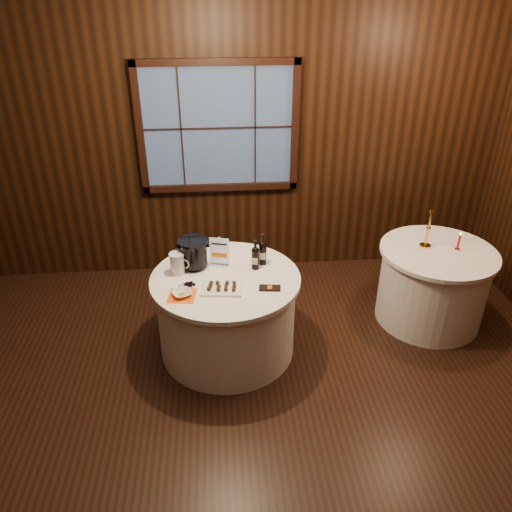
{
  "coord_description": "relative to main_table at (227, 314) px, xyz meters",
  "views": [
    {
      "loc": [
        -0.05,
        -2.61,
        3.0
      ],
      "look_at": [
        0.25,
        0.9,
        1.02
      ],
      "focal_mm": 35.0,
      "sensor_mm": 36.0,
      "label": 1
    }
  ],
  "objects": [
    {
      "name": "ground",
      "position": [
        0.0,
        -1.0,
        -0.39
      ],
      "size": [
        6.0,
        6.0,
        0.0
      ],
      "primitive_type": "plane",
      "color": "black",
      "rests_on": "ground"
    },
    {
      "name": "back_wall",
      "position": [
        0.0,
        1.48,
        1.16
      ],
      "size": [
        6.0,
        0.1,
        3.0
      ],
      "color": "black",
      "rests_on": "ground"
    },
    {
      "name": "main_table",
      "position": [
        0.0,
        0.0,
        0.0
      ],
      "size": [
        1.28,
        1.28,
        0.77
      ],
      "color": "white",
      "rests_on": "ground"
    },
    {
      "name": "side_table",
      "position": [
        2.0,
        0.3,
        0.0
      ],
      "size": [
        1.08,
        1.08,
        0.77
      ],
      "color": "white",
      "rests_on": "ground"
    },
    {
      "name": "sign_stand",
      "position": [
        -0.04,
        0.2,
        0.48
      ],
      "size": [
        0.17,
        0.12,
        0.28
      ],
      "rotation": [
        0.0,
        0.0,
        -0.27
      ],
      "color": "silver",
      "rests_on": "main_table"
    },
    {
      "name": "port_bottle_left",
      "position": [
        0.27,
        0.12,
        0.5
      ],
      "size": [
        0.07,
        0.07,
        0.28
      ],
      "rotation": [
        0.0,
        0.0,
        -0.25
      ],
      "color": "black",
      "rests_on": "main_table"
    },
    {
      "name": "port_bottle_right",
      "position": [
        0.34,
        0.19,
        0.51
      ],
      "size": [
        0.07,
        0.07,
        0.29
      ],
      "rotation": [
        0.0,
        0.0,
        -0.06
      ],
      "color": "black",
      "rests_on": "main_table"
    },
    {
      "name": "ice_bucket",
      "position": [
        -0.27,
        0.19,
        0.52
      ],
      "size": [
        0.26,
        0.26,
        0.26
      ],
      "color": "black",
      "rests_on": "main_table"
    },
    {
      "name": "chocolate_plate",
      "position": [
        -0.03,
        -0.2,
        0.4
      ],
      "size": [
        0.35,
        0.26,
        0.05
      ],
      "rotation": [
        0.0,
        0.0,
        -0.12
      ],
      "color": "white",
      "rests_on": "main_table"
    },
    {
      "name": "chocolate_box",
      "position": [
        0.36,
        -0.22,
        0.39
      ],
      "size": [
        0.19,
        0.11,
        0.01
      ],
      "primitive_type": "cube",
      "rotation": [
        0.0,
        0.0,
        -0.13
      ],
      "color": "black",
      "rests_on": "main_table"
    },
    {
      "name": "grape_bunch",
      "position": [
        -0.3,
        -0.12,
        0.4
      ],
      "size": [
        0.16,
        0.07,
        0.04
      ],
      "rotation": [
        0.0,
        0.0,
        0.11
      ],
      "color": "black",
      "rests_on": "main_table"
    },
    {
      "name": "glass_pitcher",
      "position": [
        -0.4,
        0.1,
        0.48
      ],
      "size": [
        0.17,
        0.13,
        0.19
      ],
      "rotation": [
        0.0,
        0.0,
        -0.34
      ],
      "color": "silver",
      "rests_on": "main_table"
    },
    {
      "name": "orange_napkin",
      "position": [
        -0.35,
        -0.26,
        0.38
      ],
      "size": [
        0.24,
        0.24,
        0.0
      ],
      "primitive_type": "cube",
      "rotation": [
        0.0,
        0.0,
        -0.13
      ],
      "color": "#FF5D15",
      "rests_on": "main_table"
    },
    {
      "name": "cracker_bowl",
      "position": [
        -0.35,
        -0.26,
        0.4
      ],
      "size": [
        0.19,
        0.19,
        0.04
      ],
      "primitive_type": "imported",
      "rotation": [
        0.0,
        0.0,
        0.38
      ],
      "color": "white",
      "rests_on": "orange_napkin"
    },
    {
      "name": "brass_candlestick",
      "position": [
        1.89,
        0.38,
        0.52
      ],
      "size": [
        0.11,
        0.11,
        0.38
      ],
      "color": "gold",
      "rests_on": "side_table"
    },
    {
      "name": "red_candle",
      "position": [
        2.17,
        0.3,
        0.45
      ],
      "size": [
        0.05,
        0.05,
        0.18
      ],
      "color": "gold",
      "rests_on": "side_table"
    }
  ]
}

